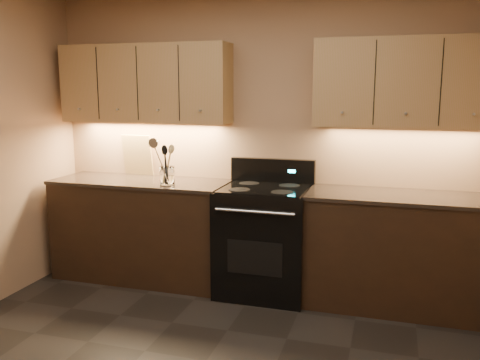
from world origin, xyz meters
name	(u,v)px	position (x,y,z in m)	size (l,w,h in m)	color
wall_back	(265,140)	(0.00, 2.00, 1.30)	(4.00, 0.04, 2.60)	#9F7E5D
counter_left	(142,229)	(-1.10, 1.70, 0.47)	(1.62, 0.62, 0.93)	black
counter_right	(398,251)	(1.18, 1.70, 0.47)	(1.46, 0.62, 0.93)	black
stove	(265,239)	(0.08, 1.68, 0.48)	(0.76, 0.68, 1.14)	black
upper_cab_left	(145,84)	(-1.10, 1.85, 1.80)	(1.60, 0.30, 0.70)	#A77A53
upper_cab_right	(407,83)	(1.18, 1.85, 1.80)	(1.44, 0.30, 0.70)	#A77A53
outlet_plate	(136,155)	(-1.30, 1.99, 1.12)	(0.09, 0.01, 0.12)	#B2B5BA
utensil_crock	(167,176)	(-0.77, 1.57, 1.00)	(0.16, 0.16, 0.16)	white
cutting_board	(138,155)	(-1.26, 1.96, 1.12)	(0.31, 0.02, 0.39)	tan
wooden_spoon	(164,164)	(-0.80, 1.56, 1.11)	(0.06, 0.06, 0.33)	tan
black_spoon	(166,164)	(-0.78, 1.57, 1.11)	(0.06, 0.06, 0.32)	black
black_turner	(168,165)	(-0.76, 1.55, 1.11)	(0.08, 0.08, 0.33)	black
steel_skimmer	(168,161)	(-0.75, 1.55, 1.14)	(0.09, 0.09, 0.39)	silver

